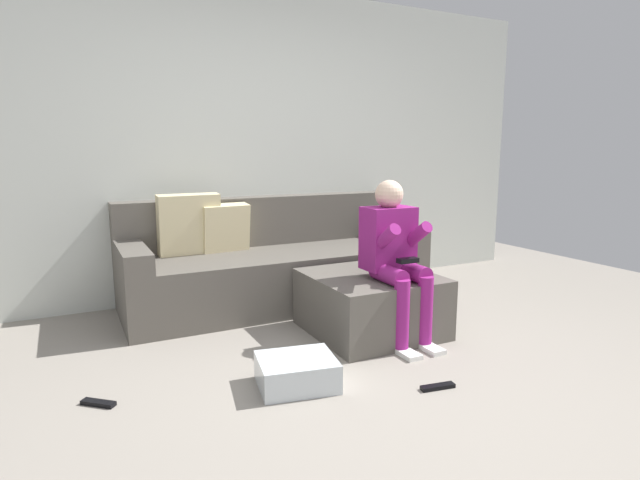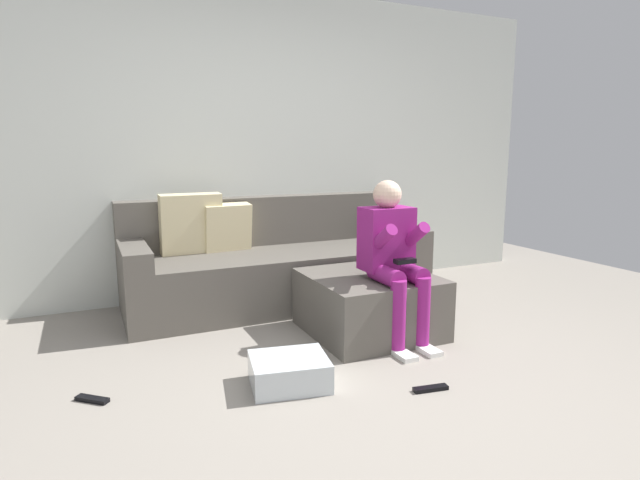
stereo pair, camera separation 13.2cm
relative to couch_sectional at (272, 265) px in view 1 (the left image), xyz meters
name	(u,v)px [view 1 (the left image)]	position (x,y,z in m)	size (l,w,h in m)	color
ground_plane	(400,400)	(-0.05, -1.92, -0.32)	(7.72, 7.72, 0.00)	gray
wall_back	(246,144)	(-0.05, 0.44, 0.99)	(5.94, 0.10, 2.63)	silver
couch_sectional	(272,265)	(0.00, 0.00, 0.00)	(2.46, 0.90, 0.93)	#59544C
ottoman	(371,303)	(0.36, -0.98, -0.11)	(0.82, 0.84, 0.41)	#59544C
person_seated	(395,251)	(0.42, -1.17, 0.29)	(0.33, 0.58, 1.07)	#8C1E72
storage_bin	(297,372)	(-0.46, -1.53, -0.24)	(0.41, 0.35, 0.16)	silver
remote_near_ottoman	(438,387)	(0.21, -1.90, -0.31)	(0.19, 0.05, 0.02)	black
remote_by_storage_bin	(316,365)	(-0.26, -1.35, -0.31)	(0.20, 0.05, 0.02)	black
remote_under_side_table	(98,403)	(-1.44, -1.27, -0.31)	(0.18, 0.05, 0.02)	black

